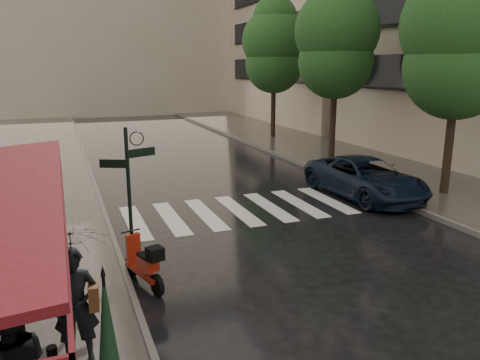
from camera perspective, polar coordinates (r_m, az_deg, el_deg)
ground at (r=8.48m, az=-1.23°, el=-17.00°), size 120.00×120.00×0.00m
sidewalk_near at (r=19.44m, az=-26.59°, el=-0.42°), size 6.00×60.00×0.12m
sidewalk_far at (r=23.14m, az=12.62°, el=2.79°), size 5.50×60.00×0.12m
curb_near at (r=19.36m, az=-17.62°, el=0.40°), size 0.12×60.00×0.16m
curb_far at (r=21.73m, az=6.45°, el=2.38°), size 0.12×60.00×0.16m
crosswalk at (r=14.62m, az=1.70°, el=-3.47°), size 7.85×3.20×0.01m
signpost at (r=10.25m, az=-13.37°, el=-0.76°), size 1.17×0.29×3.10m
tree_near at (r=16.95m, az=25.32°, el=15.84°), size 3.80×3.80×7.99m
tree_mid at (r=22.37m, az=11.72°, el=16.72°), size 3.80×3.80×8.34m
tree_far at (r=28.60m, az=4.20°, el=15.99°), size 3.80×3.80×8.16m
pedestrian_with_umbrella at (r=6.98m, az=-19.83°, el=-8.59°), size 1.12×1.14×2.50m
scooter at (r=9.69m, az=-11.57°, el=-10.01°), size 0.69×1.53×1.03m
parked_car at (r=16.31m, az=14.99°, el=0.28°), size 2.43×4.86×1.32m
parasol_back at (r=5.63m, az=-15.67°, el=-19.84°), size 0.40×0.40×2.14m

